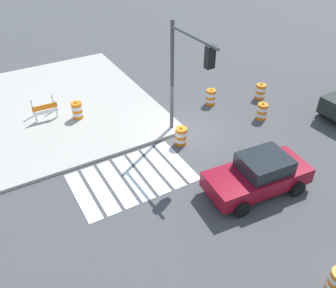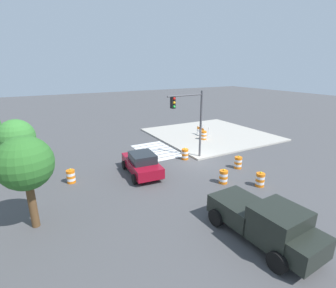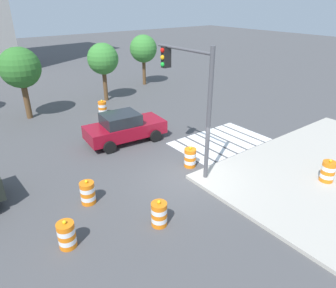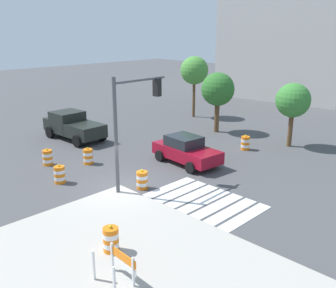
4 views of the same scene
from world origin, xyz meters
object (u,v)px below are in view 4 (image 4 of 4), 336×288
street_tree_streetside_far (293,101)px  traffic_barrel_crosswalk_end (88,156)px  traffic_barrel_on_sidewalk (111,239)px  street_tree_streetside_mid (194,71)px  sports_car (186,150)px  traffic_barrel_near_corner (142,180)px  traffic_barrel_median_near (60,175)px  construction_barricade (119,264)px  street_tree_streetside_near (218,90)px  traffic_light_pole (134,112)px  pickup_truck (72,125)px  traffic_barrel_median_far (245,143)px  traffic_barrel_far_curb (48,158)px

street_tree_streetside_far → traffic_barrel_crosswalk_end: bearing=-119.8°
traffic_barrel_on_sidewalk → street_tree_streetside_mid: (-12.56, 18.74, 3.51)m
sports_car → traffic_barrel_crosswalk_end: sports_car is taller
traffic_barrel_near_corner → traffic_barrel_median_near: (-3.58, -2.51, 0.00)m
traffic_barrel_median_near → street_tree_streetside_far: bearing=69.9°
construction_barricade → street_tree_streetside_near: size_ratio=0.29×
sports_car → street_tree_streetside_near: size_ratio=0.98×
construction_barricade → traffic_light_pole: size_ratio=0.24×
street_tree_streetside_near → traffic_barrel_median_near: bearing=-87.5°
construction_barricade → street_tree_streetside_mid: size_ratio=0.24×
street_tree_streetside_mid → street_tree_streetside_far: 10.87m
traffic_barrel_median_near → traffic_barrel_on_sidewalk: size_ratio=1.00×
traffic_barrel_on_sidewalk → construction_barricade: 1.71m
street_tree_streetside_far → construction_barricade: bearing=-78.7°
pickup_truck → traffic_barrel_median_near: 8.48m
traffic_barrel_on_sidewalk → construction_barricade: traffic_barrel_on_sidewalk is taller
traffic_barrel_near_corner → traffic_barrel_on_sidewalk: traffic_barrel_on_sidewalk is taller
pickup_truck → traffic_barrel_crosswalk_end: (5.39, -2.31, -0.52)m
traffic_barrel_median_far → traffic_light_pole: size_ratio=0.19×
pickup_truck → street_tree_streetside_near: size_ratio=1.15×
construction_barricade → street_tree_streetside_far: street_tree_streetside_far is taller
traffic_light_pole → street_tree_streetside_far: bearing=80.7°
traffic_barrel_crosswalk_end → traffic_barrel_median_near: (1.43, -2.70, 0.00)m
traffic_barrel_on_sidewalk → pickup_truck: bearing=153.0°
traffic_barrel_median_near → street_tree_streetside_mid: 17.81m
traffic_barrel_median_near → traffic_barrel_median_far: 12.10m
traffic_barrel_crosswalk_end → traffic_barrel_median_far: same height
traffic_barrel_crosswalk_end → traffic_barrel_near_corner: bearing=-2.2°
traffic_barrel_crosswalk_end → traffic_barrel_far_curb: same height
traffic_barrel_median_far → traffic_barrel_on_sidewalk: (3.64, -13.72, 0.15)m
traffic_barrel_near_corner → traffic_barrel_on_sidewalk: size_ratio=1.00×
pickup_truck → traffic_barrel_far_curb: bearing=-46.5°
traffic_barrel_crosswalk_end → street_tree_streetside_mid: street_tree_streetside_mid is taller
pickup_truck → traffic_barrel_median_far: 12.30m
traffic_barrel_crosswalk_end → street_tree_streetside_mid: size_ratio=0.19×
traffic_barrel_median_near → street_tree_streetside_far: (5.24, 14.33, 2.67)m
pickup_truck → construction_barricade: pickup_truck is taller
construction_barricade → traffic_light_pole: (-5.42, 5.30, 3.19)m
traffic_barrel_on_sidewalk → construction_barricade: (1.49, -0.83, 0.12)m
traffic_barrel_near_corner → traffic_barrel_median_near: same height
street_tree_streetside_far → sports_car: bearing=-109.6°
traffic_barrel_crosswalk_end → traffic_light_pole: 5.86m
construction_barricade → traffic_barrel_near_corner: bearing=133.0°
pickup_truck → traffic_barrel_on_sidewalk: pickup_truck is taller
street_tree_streetside_mid → street_tree_streetside_far: (10.59, -2.26, -0.99)m
traffic_barrel_median_near → traffic_barrel_far_curb: size_ratio=1.00×
traffic_barrel_median_far → street_tree_streetside_far: (1.67, 2.76, 2.67)m
traffic_light_pole → street_tree_streetside_mid: (-8.63, 14.26, 0.20)m
sports_car → traffic_barrel_near_corner: bearing=-77.0°
traffic_barrel_far_curb → traffic_barrel_crosswalk_end: bearing=50.0°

